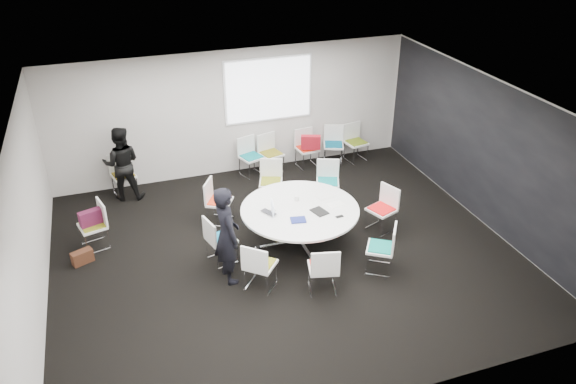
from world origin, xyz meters
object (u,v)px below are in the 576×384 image
object	(u,v)px
conference_table	(300,218)
chair_spare_left	(95,234)
chair_ring_b	(327,189)
chair_person_back	(124,182)
maroon_bag	(91,218)
brown_bag	(82,257)
chair_back_e	(355,149)
cup	(297,198)
chair_back_d	(333,152)
chair_ring_e	(221,248)
chair_back_a	(251,164)
chair_ring_d	(219,209)
chair_ring_f	(260,273)
laptop	(270,212)
chair_ring_g	(323,277)
chair_ring_h	(380,256)
person_back	(122,164)
person_main	(227,235)
chair_back_b	(271,161)
chair_ring_a	(381,217)
chair_back_c	(307,155)
chair_ring_c	(271,189)

from	to	relation	value
conference_table	chair_spare_left	size ratio (longest dim) A/B	2.42
chair_ring_b	chair_person_back	distance (m)	4.29
maroon_bag	brown_bag	bearing A→B (deg)	-118.08
chair_back_e	cup	bearing A→B (deg)	37.02
chair_person_back	cup	distance (m)	3.98
chair_back_d	chair_ring_b	bearing A→B (deg)	84.64
chair_ring_e	chair_spare_left	size ratio (longest dim) A/B	1.00
chair_ring_b	chair_spare_left	distance (m)	4.61
cup	maroon_bag	size ratio (longest dim) A/B	0.22
chair_back_a	cup	distance (m)	2.69
chair_ring_d	chair_ring_e	xyz separation A→B (m)	(-0.26, -1.29, 0.00)
chair_ring_f	cup	size ratio (longest dim) A/B	9.78
chair_ring_e	laptop	size ratio (longest dim) A/B	2.89
chair_ring_g	chair_person_back	xyz separation A→B (m)	(-2.76, 4.38, 0.00)
laptop	chair_spare_left	bearing A→B (deg)	43.20
chair_ring_h	person_back	size ratio (longest dim) A/B	0.56
chair_ring_h	person_main	distance (m)	2.63
conference_table	person_main	world-z (taller)	person_main
chair_back_a	chair_back_b	size ratio (longest dim) A/B	1.00
chair_ring_b	chair_spare_left	world-z (taller)	same
brown_bag	conference_table	bearing A→B (deg)	-9.44
chair_ring_d	chair_ring_h	xyz separation A→B (m)	(2.24, -2.42, 0.00)
chair_ring_a	chair_back_c	bearing A→B (deg)	-14.33
cup	conference_table	bearing A→B (deg)	-98.52
maroon_bag	chair_back_c	bearing A→B (deg)	21.26
laptop	cup	bearing A→B (deg)	-94.86
person_main	maroon_bag	bearing A→B (deg)	44.00
laptop	chair_ring_a	bearing A→B (deg)	-121.09
chair_back_a	chair_back_b	bearing A→B (deg)	163.02
person_back	brown_bag	bearing A→B (deg)	77.53
chair_back_a	chair_spare_left	size ratio (longest dim) A/B	1.00
chair_back_d	chair_back_e	size ratio (longest dim) A/B	1.00
chair_spare_left	cup	distance (m)	3.71
chair_back_c	chair_back_e	world-z (taller)	same
chair_ring_h	chair_back_e	world-z (taller)	same
person_back	chair_ring_c	bearing A→B (deg)	169.05
maroon_bag	cup	bearing A→B (deg)	-12.35
chair_back_c	chair_spare_left	world-z (taller)	same
chair_ring_a	chair_ring_c	distance (m)	2.39
chair_ring_e	chair_ring_g	world-z (taller)	same
chair_back_d	chair_person_back	size ratio (longest dim) A/B	1.00
chair_back_c	chair_person_back	world-z (taller)	same
chair_ring_f	chair_back_e	xyz separation A→B (m)	(3.52, 3.91, 0.00)
chair_back_b	person_main	size ratio (longest dim) A/B	0.51
chair_back_d	chair_spare_left	bearing A→B (deg)	40.17
chair_back_a	chair_back_d	xyz separation A→B (m)	(2.01, 0.01, 0.00)
brown_bag	cup	bearing A→B (deg)	-5.18
chair_back_e	maroon_bag	xyz separation A→B (m)	(-6.03, -1.82, 0.34)
chair_ring_c	brown_bag	xyz separation A→B (m)	(-3.76, -1.01, -0.16)
maroon_bag	chair_ring_c	bearing A→B (deg)	9.23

